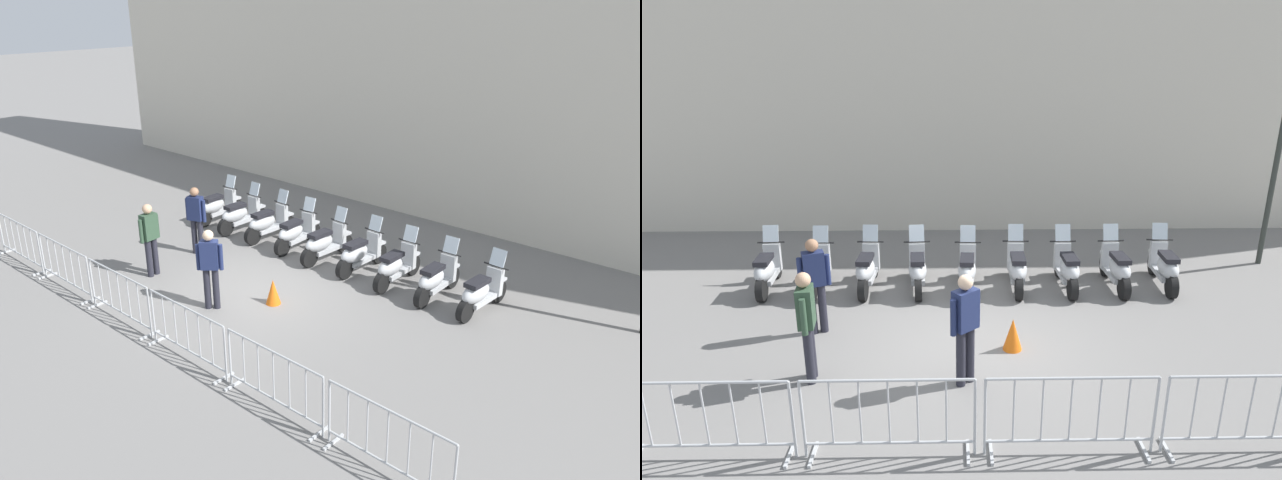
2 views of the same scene
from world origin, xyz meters
TOP-DOWN VIEW (x-y plane):
  - ground_plane at (0.00, 0.00)m, footprint 120.00×120.00m
  - building_facade at (-0.46, 7.78)m, footprint 28.09×4.05m
  - motorcycle_0 at (-4.26, 2.25)m, footprint 0.60×1.72m
  - motorcycle_1 at (-3.24, 2.25)m, footprint 0.56×1.73m
  - motorcycle_2 at (-2.21, 2.36)m, footprint 0.56×1.72m
  - motorcycle_3 at (-1.17, 2.40)m, footprint 0.60×1.72m
  - motorcycle_4 at (-0.15, 2.41)m, footprint 0.56×1.72m
  - motorcycle_5 at (0.88, 2.52)m, footprint 0.56×1.72m
  - motorcycle_6 at (1.92, 2.55)m, footprint 0.56×1.73m
  - motorcycle_7 at (2.95, 2.63)m, footprint 0.56×1.73m
  - motorcycle_8 at (3.97, 2.73)m, footprint 0.56×1.72m
  - barrier_segment_0 at (-5.26, -2.86)m, footprint 2.08×0.55m
  - barrier_segment_1 at (-3.09, -2.73)m, footprint 2.08×0.55m
  - barrier_segment_2 at (-0.93, -2.60)m, footprint 2.08×0.55m
  - barrier_segment_3 at (1.23, -2.47)m, footprint 2.08×0.55m
  - barrier_segment_4 at (3.40, -2.35)m, footprint 2.08×0.55m
  - barrier_segment_5 at (5.56, -2.22)m, footprint 2.08×0.55m
  - officer_near_row_end at (-0.07, -1.00)m, footprint 0.42×0.41m
  - officer_mid_plaza at (-2.70, 0.48)m, footprint 0.51×0.35m
  - officer_by_barriers at (-2.38, -1.00)m, footprint 0.28×0.54m
  - traffic_cone at (0.67, 0.02)m, footprint 0.32×0.32m

SIDE VIEW (x-z plane):
  - ground_plane at x=0.00m, z-range 0.00..0.00m
  - traffic_cone at x=0.67m, z-range 0.00..0.55m
  - motorcycle_0 at x=-4.26m, z-range -0.16..1.07m
  - motorcycle_1 at x=-3.24m, z-range -0.16..1.07m
  - motorcycle_2 at x=-2.21m, z-range -0.16..1.07m
  - motorcycle_3 at x=-1.17m, z-range -0.16..1.07m
  - motorcycle_4 at x=-0.15m, z-range -0.16..1.07m
  - motorcycle_5 at x=0.88m, z-range -0.16..1.07m
  - motorcycle_6 at x=1.92m, z-range -0.16..1.07m
  - motorcycle_7 at x=2.95m, z-range -0.16..1.07m
  - motorcycle_8 at x=3.97m, z-range -0.16..1.07m
  - barrier_segment_0 at x=-5.26m, z-range -0.01..1.06m
  - barrier_segment_1 at x=-3.09m, z-range -0.01..1.06m
  - barrier_segment_2 at x=-0.93m, z-range -0.01..1.06m
  - barrier_segment_3 at x=1.23m, z-range -0.01..1.06m
  - barrier_segment_4 at x=3.40m, z-range -0.01..1.06m
  - barrier_segment_5 at x=5.56m, z-range -0.01..1.06m
  - officer_near_row_end at x=-0.07m, z-range 0.12..1.85m
  - officer_mid_plaza at x=-2.70m, z-range 0.12..1.85m
  - officer_by_barriers at x=-2.38m, z-range 0.12..1.85m
  - building_facade at x=-0.46m, z-range 0.00..10.07m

